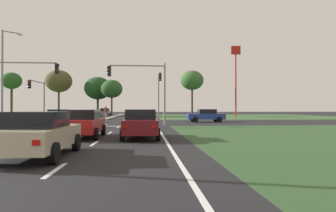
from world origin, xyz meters
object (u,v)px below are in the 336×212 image
car_blue_fourth (206,115)px  traffic_signal_near_right (144,82)px  traffic_signal_far_left (39,92)px  treeline_third (98,88)px  car_red_sixth (84,123)px  car_grey_third (105,112)px  street_lamp_second (4,72)px  treeline_second (59,81)px  traffic_signal_near_left (18,80)px  fastfood_pole_sign (236,66)px  car_maroon_second (141,123)px  treeline_fourth (112,89)px  car_beige_near (39,134)px  treeline_fifth (192,80)px  traffic_signal_far_right (159,88)px  car_teal_seventh (57,116)px  pedestrian_at_median (106,110)px  treeline_near (12,81)px

car_blue_fourth → traffic_signal_near_right: size_ratio=0.75×
traffic_signal_far_left → treeline_third: size_ratio=0.67×
car_red_sixth → treeline_third: size_ratio=0.55×
car_grey_third → street_lamp_second: bearing=77.8°
treeline_second → treeline_third: 8.12m
traffic_signal_near_left → street_lamp_second: (-3.09, 4.04, 1.16)m
traffic_signal_near_right → fastfood_pole_sign: 33.74m
car_maroon_second → treeline_fourth: treeline_fourth is taller
traffic_signal_near_right → street_lamp_second: (-14.28, 4.04, 1.29)m
car_red_sixth → fastfood_pole_sign: (20.54, 39.38, 8.89)m
car_beige_near → car_grey_third: size_ratio=1.00×
car_grey_third → treeline_fourth: 5.34m
car_maroon_second → treeline_fifth: 45.18m
traffic_signal_far_right → treeline_fourth: (-8.29, 19.56, 1.10)m
fastfood_pole_sign → treeline_second: bearing=167.3°
car_teal_seventh → treeline_fourth: treeline_fourth is taller
car_beige_near → car_teal_seventh: car_beige_near is taller
car_blue_fourth → traffic_signal_far_left: traffic_signal_far_left is taller
car_grey_third → pedestrian_at_median: (2.05, -14.64, 0.46)m
car_beige_near → traffic_signal_near_right: (3.34, 17.65, 3.26)m
car_beige_near → pedestrian_at_median: 36.48m
treeline_fourth → street_lamp_second: bearing=-106.4°
car_teal_seventh → traffic_signal_near_right: (9.99, -7.76, 3.27)m
car_maroon_second → car_grey_third: bearing=99.9°
car_beige_near → car_maroon_second: 6.89m
car_grey_third → treeline_fifth: (17.45, -1.26, 6.37)m
traffic_signal_near_left → fastfood_pole_sign: bearing=44.9°
traffic_signal_far_left → treeline_near: 23.31m
traffic_signal_near_left → treeline_third: bearing=87.9°
traffic_signal_near_left → street_lamp_second: size_ratio=0.62×
car_blue_fourth → pedestrian_at_median: (-13.16, 11.71, 0.51)m
treeline_fourth → treeline_near: bearing=-179.8°
traffic_signal_far_left → treeline_fourth: treeline_fourth is taller
car_red_sixth → traffic_signal_near_left: bearing=125.9°
car_grey_third → traffic_signal_near_left: bearing=84.5°
traffic_signal_near_left → traffic_signal_far_left: bearing=100.5°
treeline_fifth → treeline_second: bearing=171.3°
traffic_signal_near_left → treeline_fourth: (4.85, 31.05, 1.19)m
street_lamp_second → treeline_near: bearing=111.8°
car_red_sixth → treeline_fourth: treeline_fourth is taller
traffic_signal_near_right → treeline_fifth: bearing=73.5°
treeline_third → car_beige_near: bearing=-83.1°
treeline_fourth → car_maroon_second: bearing=-81.6°
car_blue_fourth → traffic_signal_far_left: size_ratio=0.80×
car_teal_seventh → pedestrian_at_median: bearing=-20.4°
car_maroon_second → treeline_near: (-24.97, 42.57, 5.92)m
car_beige_near → traffic_signal_near_left: bearing=114.0°
traffic_signal_near_right → pedestrian_at_median: traffic_signal_near_right is taller
fastfood_pole_sign → treeline_fifth: 9.00m
treeline_fifth → traffic_signal_near_right: bearing=-106.5°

